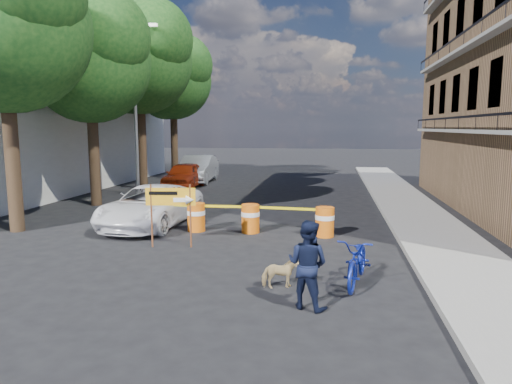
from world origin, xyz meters
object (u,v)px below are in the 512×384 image
(barrel_far_left, at_px, (126,214))
(sedan_silver, at_px, (198,169))
(barrel_mid_right, at_px, (250,218))
(dog, at_px, (280,273))
(detour_sign, at_px, (177,202))
(pedestrian, at_px, (307,264))
(sedan_red, at_px, (184,175))
(suv_white, at_px, (151,206))
(barrel_far_right, at_px, (325,221))
(barrel_mid_left, at_px, (196,217))
(bicycle, at_px, (359,238))

(barrel_far_left, relative_size, sedan_silver, 0.18)
(barrel_mid_right, relative_size, dog, 1.21)
(detour_sign, bearing_deg, pedestrian, -52.32)
(sedan_red, bearing_deg, barrel_mid_right, -63.24)
(detour_sign, relative_size, sedan_silver, 0.36)
(barrel_far_left, distance_m, detour_sign, 3.34)
(sedan_silver, bearing_deg, suv_white, -85.17)
(barrel_mid_right, distance_m, sedan_silver, 13.53)
(barrel_far_right, xyz_separation_m, detour_sign, (-3.98, -1.93, 0.81))
(barrel_mid_left, relative_size, detour_sign, 0.51)
(bicycle, distance_m, dog, 1.80)
(barrel_far_left, xyz_separation_m, barrel_far_right, (6.47, -0.16, 0.00))
(suv_white, bearing_deg, pedestrian, -44.70)
(bicycle, height_order, sedan_red, bicycle)
(dog, bearing_deg, pedestrian, -166.12)
(barrel_mid_right, distance_m, pedestrian, 6.13)
(pedestrian, distance_m, sedan_silver, 19.64)
(barrel_far_right, bearing_deg, barrel_far_left, 178.61)
(barrel_mid_left, height_order, barrel_mid_right, same)
(detour_sign, height_order, bicycle, bicycle)
(barrel_far_left, xyz_separation_m, detour_sign, (2.48, -2.08, 0.81))
(barrel_mid_left, relative_size, sedan_silver, 0.18)
(barrel_far_right, height_order, pedestrian, pedestrian)
(bicycle, distance_m, sedan_red, 16.43)
(barrel_mid_right, height_order, sedan_silver, sedan_silver)
(barrel_far_left, xyz_separation_m, pedestrian, (6.24, -5.76, 0.35))
(barrel_far_left, distance_m, suv_white, 0.86)
(bicycle, relative_size, suv_white, 0.41)
(barrel_mid_right, xyz_separation_m, sedan_red, (-5.39, 9.76, 0.23))
(sedan_red, bearing_deg, barrel_mid_left, -71.80)
(pedestrian, bearing_deg, barrel_far_right, -69.37)
(barrel_mid_left, distance_m, barrel_far_right, 4.06)
(detour_sign, height_order, sedan_silver, detour_sign)
(bicycle, bearing_deg, detour_sign, 166.51)
(barrel_mid_left, xyz_separation_m, bicycle, (4.81, -4.25, 0.52))
(detour_sign, xyz_separation_m, dog, (3.16, -2.76, -0.97))
(barrel_mid_left, distance_m, suv_white, 1.83)
(detour_sign, xyz_separation_m, suv_white, (-1.80, 2.57, -0.61))
(detour_sign, relative_size, pedestrian, 1.07)
(detour_sign, height_order, suv_white, detour_sign)
(bicycle, bearing_deg, pedestrian, -112.89)
(bicycle, relative_size, sedan_red, 0.48)
(dog, relative_size, sedan_red, 0.18)
(barrel_mid_left, relative_size, pedestrian, 0.55)
(sedan_silver, bearing_deg, detour_sign, -79.90)
(pedestrian, height_order, dog, pedestrian)
(barrel_mid_right, bearing_deg, detour_sign, -128.88)
(bicycle, height_order, dog, bicycle)
(barrel_mid_right, height_order, sedan_red, sedan_red)
(dog, bearing_deg, suv_white, 23.79)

